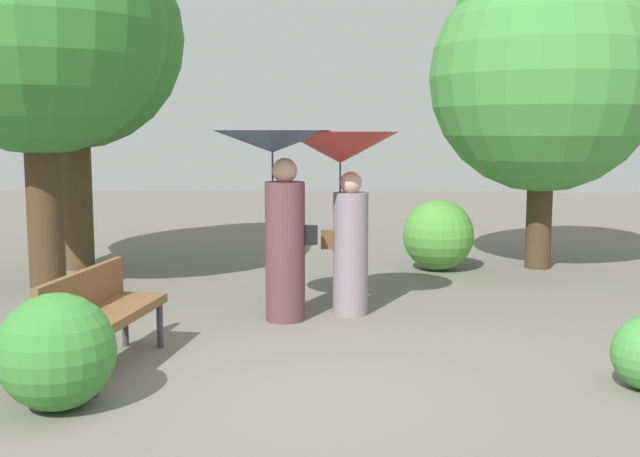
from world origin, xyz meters
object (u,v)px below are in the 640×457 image
object	(u,v)px
person_left	(278,189)
tree_near_right	(545,61)
person_right	(343,177)
tree_near_left	(70,16)
park_bench	(101,309)
tree_mid_left	(36,2)

from	to	relation	value
person_left	tree_near_right	xyz separation A→B (m)	(3.47, 3.32, 1.59)
person_left	person_right	bearing A→B (deg)	-72.59
person_right	tree_near_left	world-z (taller)	tree_near_left
person_left	tree_near_right	size ratio (longest dim) A/B	0.42
tree_near_right	person_right	bearing A→B (deg)	-132.72
person_left	park_bench	size ratio (longest dim) A/B	1.29
tree_near_left	tree_mid_left	xyz separation A→B (m)	(0.25, -1.73, -0.09)
person_right	tree_mid_left	distance (m)	4.26
park_bench	tree_mid_left	distance (m)	4.51
person_left	tree_near_left	bearing A→B (deg)	41.52
park_bench	tree_mid_left	world-z (taller)	tree_mid_left
tree_near_left	tree_near_right	size ratio (longest dim) A/B	1.14
tree_near_right	tree_mid_left	distance (m)	6.81
person_right	tree_near_left	bearing A→B (deg)	49.67
tree_near_right	person_left	bearing A→B (deg)	-136.20
person_left	tree_mid_left	distance (m)	3.84
person_left	park_bench	world-z (taller)	person_left
park_bench	tree_near_left	size ratio (longest dim) A/B	0.28
person_right	tree_near_right	xyz separation A→B (m)	(2.80, 3.03, 1.48)
tree_near_left	tree_mid_left	distance (m)	1.75
person_left	tree_near_left	distance (m)	4.88
person_left	tree_mid_left	size ratio (longest dim) A/B	0.38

